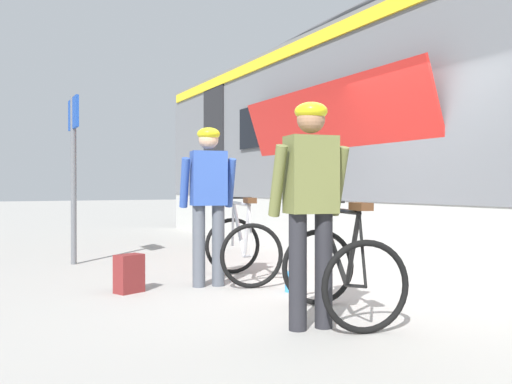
# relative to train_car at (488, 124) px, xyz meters

# --- Properties ---
(ground_plane) EXTENTS (80.00, 80.00, 0.00)m
(ground_plane) POSITION_rel_train_car_xyz_m (-2.86, -0.42, -1.97)
(ground_plane) COLOR #A09E99
(train_car) EXTENTS (3.31, 17.39, 3.88)m
(train_car) POSITION_rel_train_car_xyz_m (0.00, 0.00, 0.00)
(train_car) COLOR slate
(train_car) RESTS_ON ground
(cyclist_near_in_blue) EXTENTS (0.65, 0.38, 1.76)m
(cyclist_near_in_blue) POSITION_rel_train_car_xyz_m (-3.97, 0.43, -0.91)
(cyclist_near_in_blue) COLOR #4C515B
(cyclist_near_in_blue) RESTS_ON ground
(cyclist_far_in_olive) EXTENTS (0.64, 0.37, 1.76)m
(cyclist_far_in_olive) POSITION_rel_train_car_xyz_m (-3.96, -1.60, -0.91)
(cyclist_far_in_olive) COLOR #232328
(cyclist_far_in_olive) RESTS_ON ground
(bicycle_near_silver) EXTENTS (0.94, 1.20, 0.99)m
(bicycle_near_silver) POSITION_rel_train_car_xyz_m (-3.48, 0.60, -1.56)
(bicycle_near_silver) COLOR black
(bicycle_near_silver) RESTS_ON ground
(bicycle_far_black) EXTENTS (0.94, 1.21, 0.99)m
(bicycle_far_black) POSITION_rel_train_car_xyz_m (-3.55, -1.43, -1.56)
(bicycle_far_black) COLOR black
(bicycle_far_black) RESTS_ON ground
(backpack_on_platform) EXTENTS (0.33, 0.27, 0.40)m
(backpack_on_platform) POSITION_rel_train_car_xyz_m (-4.84, 0.48, -1.77)
(backpack_on_platform) COLOR maroon
(backpack_on_platform) RESTS_ON ground
(water_bottle_near_the_bikes) EXTENTS (0.08, 0.08, 0.21)m
(water_bottle_near_the_bikes) POSITION_rel_train_car_xyz_m (-3.35, -0.26, -1.86)
(water_bottle_near_the_bikes) COLOR #338CCC
(water_bottle_near_the_bikes) RESTS_ON ground
(platform_sign_post) EXTENTS (0.08, 0.70, 2.40)m
(platform_sign_post) POSITION_rel_train_car_xyz_m (-5.02, 2.91, -0.34)
(platform_sign_post) COLOR #595B60
(platform_sign_post) RESTS_ON ground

